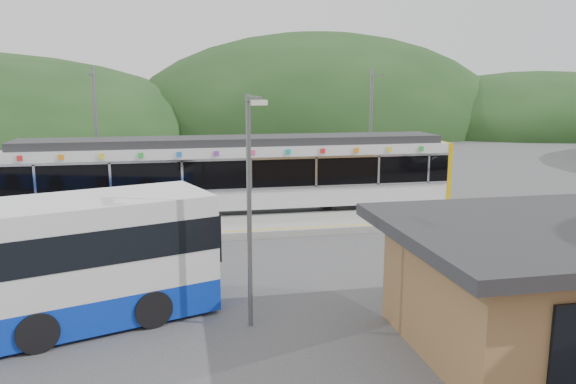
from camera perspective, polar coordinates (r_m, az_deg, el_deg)
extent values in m
plane|color=#4C4C4F|center=(21.14, -1.95, -6.02)|extent=(120.00, 120.00, 0.00)
ellipsoid|color=#1E3D19|center=(76.69, 3.11, 6.21)|extent=(52.00, 39.00, 26.00)
ellipsoid|color=#1E3D19|center=(83.63, 23.92, 5.69)|extent=(44.00, 33.00, 16.00)
cube|color=#9E9E99|center=(24.24, -3.26, -3.46)|extent=(26.00, 3.20, 0.30)
cube|color=yellow|center=(22.96, -2.80, -3.87)|extent=(26.00, 0.10, 0.01)
cube|color=black|center=(26.79, -18.12, -2.28)|extent=(3.20, 2.20, 0.56)
cube|color=black|center=(28.02, 7.04, -1.26)|extent=(3.20, 2.20, 0.56)
cube|color=silver|center=(26.60, -5.28, -0.24)|extent=(20.00, 2.90, 0.92)
cube|color=black|center=(26.40, -5.32, 2.28)|extent=(20.00, 2.96, 1.45)
cube|color=silver|center=(25.04, -4.91, 0.26)|extent=(20.00, 0.05, 0.10)
cube|color=silver|center=(24.83, -4.96, 3.32)|extent=(20.00, 0.05, 0.10)
cube|color=silver|center=(26.27, -5.36, 4.33)|extent=(20.00, 2.90, 0.45)
cube|color=#2D2D30|center=(26.23, -5.37, 5.21)|extent=(19.40, 2.50, 0.36)
cube|color=#DCAE0B|center=(29.31, 14.78, 2.17)|extent=(0.24, 2.92, 3.00)
cube|color=black|center=(27.29, -26.89, 0.74)|extent=(0.20, 2.92, 3.00)
cube|color=silver|center=(25.41, -24.34, 1.03)|extent=(0.10, 0.05, 1.35)
cube|color=silver|center=(24.91, -17.61, 1.31)|extent=(0.10, 0.05, 1.35)
cube|color=silver|center=(24.77, -10.69, 1.58)|extent=(0.10, 0.05, 1.35)
cube|color=silver|center=(24.99, -3.80, 1.82)|extent=(0.10, 0.05, 1.35)
cube|color=silver|center=(25.56, 2.88, 2.03)|extent=(0.10, 0.05, 1.35)
cube|color=silver|center=(26.46, 9.19, 2.21)|extent=(0.10, 0.05, 1.35)
cube|color=silver|center=(27.44, 14.09, 2.33)|extent=(0.10, 0.05, 1.35)
cube|color=red|center=(25.41, -25.61, 3.11)|extent=(0.22, 0.04, 0.22)
cube|color=orange|center=(25.07, -22.05, 3.29)|extent=(0.22, 0.04, 0.22)
cube|color=yellow|center=(24.82, -18.42, 3.46)|extent=(0.22, 0.04, 0.22)
cube|color=green|center=(24.68, -14.73, 3.62)|extent=(0.22, 0.04, 0.22)
cube|color=blue|center=(24.64, -11.00, 3.76)|extent=(0.22, 0.04, 0.22)
cube|color=purple|center=(24.71, -7.29, 3.89)|extent=(0.22, 0.04, 0.22)
cube|color=#E54C8C|center=(24.88, -3.60, 4.01)|extent=(0.22, 0.04, 0.22)
cube|color=#19A5A5|center=(25.15, 0.02, 4.10)|extent=(0.22, 0.04, 0.22)
cube|color=red|center=(25.52, 3.55, 4.18)|extent=(0.22, 0.04, 0.22)
cube|color=orange|center=(25.98, 6.97, 4.23)|extent=(0.22, 0.04, 0.22)
cube|color=yellow|center=(26.53, 10.26, 4.28)|extent=(0.22, 0.04, 0.22)
cube|color=green|center=(27.16, 13.41, 4.30)|extent=(0.22, 0.04, 0.22)
cylinder|color=slate|center=(28.91, -18.84, 5.04)|extent=(0.18, 0.18, 7.00)
cube|color=slate|center=(28.00, -19.43, 11.19)|extent=(0.08, 1.80, 0.08)
cylinder|color=slate|center=(30.49, 8.37, 5.77)|extent=(0.18, 0.18, 7.00)
cube|color=slate|center=(29.63, 9.07, 11.61)|extent=(0.08, 1.80, 0.08)
cylinder|color=black|center=(15.78, -24.67, -11.11)|extent=(1.85, 3.01, 0.98)
cylinder|color=black|center=(16.21, -14.93, -9.89)|extent=(1.85, 3.01, 0.98)
cylinder|color=slate|center=(14.02, -3.95, -2.26)|extent=(0.12, 0.12, 5.90)
cube|color=slate|center=(13.22, -3.85, 9.44)|extent=(0.28, 0.99, 0.12)
cube|color=silver|center=(12.78, -3.58, 9.05)|extent=(0.37, 0.23, 0.12)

